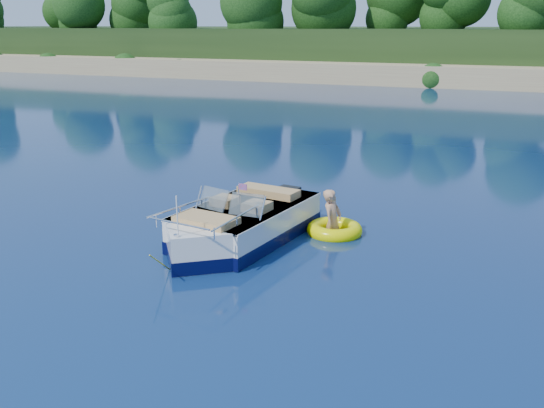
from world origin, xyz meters
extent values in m
plane|color=#091643|center=(0.00, 0.00, 0.00)|extent=(160.00, 160.00, 0.00)
cube|color=#A0845D|center=(0.00, 38.00, 0.50)|extent=(170.00, 8.00, 2.00)
cube|color=black|center=(0.00, 65.00, 1.00)|extent=(170.00, 56.00, 6.00)
cylinder|color=black|center=(-45.00, 41.00, 2.90)|extent=(0.44, 0.44, 2.80)
sphere|color=black|center=(-45.00, 41.00, 5.56)|extent=(4.62, 4.62, 4.62)
cylinder|color=black|center=(-18.00, 40.50, 3.10)|extent=(0.44, 0.44, 3.20)
sphere|color=black|center=(-18.00, 40.50, 6.14)|extent=(5.28, 5.28, 5.28)
cylinder|color=black|center=(0.00, 42.00, 3.30)|extent=(0.44, 0.44, 3.60)
cube|color=white|center=(0.97, 0.54, 0.27)|extent=(2.22, 3.55, 0.93)
cube|color=white|center=(0.74, -1.02, 0.27)|extent=(1.74, 1.74, 0.93)
cube|color=black|center=(0.97, 0.54, 0.14)|extent=(2.25, 3.59, 0.26)
cube|color=black|center=(0.74, -1.02, 0.14)|extent=(1.78, 1.78, 0.26)
cube|color=tan|center=(1.00, 0.80, 0.53)|extent=(1.73, 2.51, 0.09)
cube|color=white|center=(0.97, 0.54, 0.71)|extent=(2.26, 3.55, 0.05)
cube|color=black|center=(1.23, 2.35, 0.31)|extent=(0.52, 0.37, 0.79)
cube|color=#8C9EA5|center=(0.49, -0.01, 0.96)|extent=(0.73, 0.42, 0.43)
cube|color=#8C9EA5|center=(1.27, -0.12, 0.96)|extent=(0.69, 0.24, 0.43)
cube|color=tan|center=(0.54, 0.38, 0.73)|extent=(0.55, 0.55, 0.35)
cube|color=tan|center=(1.33, 0.27, 0.73)|extent=(0.55, 0.55, 0.35)
cube|color=tan|center=(1.09, 1.42, 0.73)|extent=(1.43, 0.68, 0.33)
cube|color=tan|center=(0.76, -0.85, 0.71)|extent=(1.25, 0.82, 0.30)
cylinder|color=white|center=(0.64, -1.68, 1.11)|extent=(0.03, 0.03, 0.75)
cube|color=red|center=(1.19, -0.11, 1.31)|extent=(0.19, 0.04, 0.12)
cube|color=silver|center=(0.64, -1.72, 0.76)|extent=(0.09, 0.06, 0.04)
cylinder|color=yellow|center=(0.46, -2.01, 0.31)|extent=(0.21, 0.93, 0.67)
torus|color=#FFFC00|center=(2.60, 1.54, 0.08)|extent=(1.47, 1.47, 0.32)
torus|color=red|center=(2.60, 1.54, 0.10)|extent=(1.21, 1.21, 0.11)
imported|color=tan|center=(2.57, 1.49, 0.00)|extent=(0.45, 0.84, 1.59)
camera|label=1|loc=(6.12, -10.47, 4.37)|focal=40.00mm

